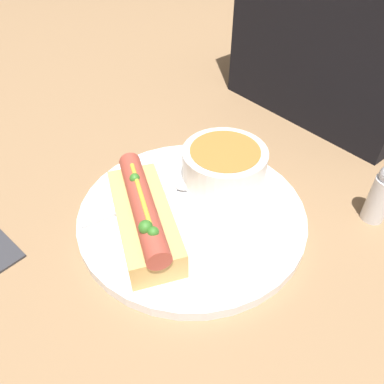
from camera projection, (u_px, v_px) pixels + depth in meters
ground_plane at (192, 218)px, 0.46m from camera, size 4.00×4.00×0.00m
dinner_plate at (192, 214)px, 0.45m from camera, size 0.27×0.27×0.01m
hot_dog at (144, 216)px, 0.41m from camera, size 0.16×0.11×0.06m
soup_bowl at (224, 164)px, 0.48m from camera, size 0.11×0.11×0.05m
spoon at (172, 190)px, 0.47m from camera, size 0.04×0.16×0.01m
salt_shaker at (382, 194)px, 0.43m from camera, size 0.03×0.03×0.08m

